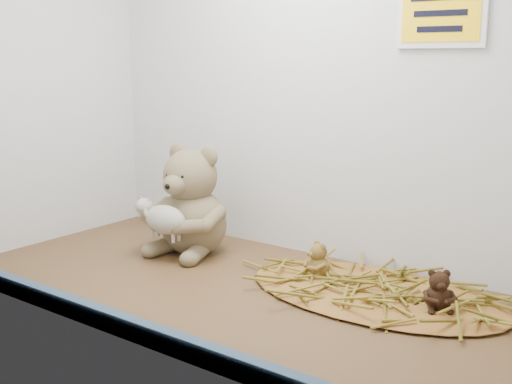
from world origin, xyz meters
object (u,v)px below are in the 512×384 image
Objects in this scene: toy_lamb at (165,220)px; mini_teddy_tan at (319,258)px; main_teddy at (192,199)px; mini_teddy_brown at (439,288)px.

toy_lamb is 36.82cm from mini_teddy_tan.
main_teddy is 3.51× the size of mini_teddy_tan.
mini_teddy_tan is at bearing -2.20° from main_teddy.
toy_lamb is (-0.00, -9.40, -3.10)cm from main_teddy.
main_teddy reaches higher than mini_teddy_brown.
main_teddy is 3.43× the size of mini_teddy_brown.
mini_teddy_tan is 0.98× the size of mini_teddy_brown.
toy_lamb is at bearing 152.58° from mini_teddy_brown.
toy_lamb is at bearing -93.76° from main_teddy.
toy_lamb is 62.86cm from mini_teddy_brown.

